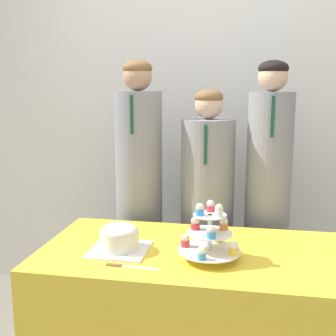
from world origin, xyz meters
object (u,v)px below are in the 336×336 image
student_0 (139,203)px  round_cake (119,238)px  cake_knife (123,266)px  student_2 (267,209)px  cupcake_stand (210,235)px  student_1 (207,221)px

student_0 → round_cake: bearing=-83.6°
cake_knife → student_2: 1.05m
round_cake → student_0: student_0 is taller
cupcake_stand → student_0: bearing=125.6°
cupcake_stand → student_0: student_0 is taller
cake_knife → student_2: size_ratio=0.14×
round_cake → cupcake_stand: size_ratio=0.95×
cupcake_stand → cake_knife: bearing=-157.3°
round_cake → student_2: student_2 is taller
student_1 → student_2: (0.35, -0.00, 0.10)m
student_1 → round_cake: bearing=-117.4°
cupcake_stand → student_0: 0.86m
round_cake → student_1: bearing=62.6°
cupcake_stand → round_cake: bearing=176.6°
student_2 → cupcake_stand: bearing=-112.0°
cake_knife → student_0: size_ratio=0.14×
cake_knife → student_2: student_2 is taller
student_0 → student_2: (0.78, -0.00, 0.00)m
round_cake → student_0: size_ratio=0.16×
round_cake → cake_knife: 0.20m
cake_knife → student_0: bearing=102.1°
cake_knife → cupcake_stand: bearing=25.1°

